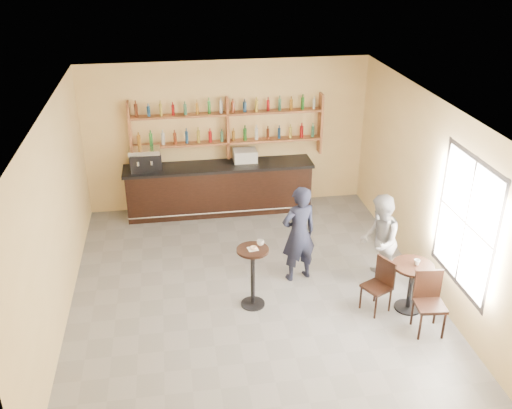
{
  "coord_description": "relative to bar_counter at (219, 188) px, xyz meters",
  "views": [
    {
      "loc": [
        -1.18,
        -8.0,
        5.59
      ],
      "look_at": [
        0.2,
        0.8,
        1.25
      ],
      "focal_mm": 40.0,
      "sensor_mm": 36.0,
      "label": 1
    }
  ],
  "objects": [
    {
      "name": "shelf_unit",
      "position": [
        0.23,
        0.22,
        1.27
      ],
      "size": [
        4.0,
        0.26,
        1.4
      ],
      "primitive_type": null,
      "color": "brown",
      "rests_on": "wall_back"
    },
    {
      "name": "chair_south",
      "position": [
        2.72,
        -4.61,
        -0.05
      ],
      "size": [
        0.46,
        0.46,
        0.98
      ],
      "primitive_type": null,
      "rotation": [
        0.0,
        0.0,
        -0.09
      ],
      "color": "black",
      "rests_on": "floor"
    },
    {
      "name": "cafe_table",
      "position": [
        2.67,
        -4.01,
        -0.13
      ],
      "size": [
        0.75,
        0.75,
        0.83
      ],
      "primitive_type": null,
      "rotation": [
        0.0,
        0.0,
        -0.16
      ],
      "color": "black",
      "rests_on": "floor"
    },
    {
      "name": "window_pane",
      "position": [
        3.22,
        -4.35,
        1.16
      ],
      "size": [
        0.0,
        2.0,
        2.0
      ],
      "primitive_type": "plane",
      "rotation": [
        1.57,
        0.0,
        -1.57
      ],
      "color": "white",
      "rests_on": "wall_right"
    },
    {
      "name": "pastry_case",
      "position": [
        0.56,
        0.0,
        0.69
      ],
      "size": [
        0.55,
        0.47,
        0.3
      ],
      "primitive_type": null,
      "rotation": [
        0.0,
        0.0,
        -0.14
      ],
      "color": "silver",
      "rests_on": "bar_counter"
    },
    {
      "name": "cup_pedestal",
      "position": [
        0.33,
        -3.42,
        0.56
      ],
      "size": [
        0.12,
        0.12,
        0.09
      ],
      "primitive_type": "imported",
      "rotation": [
        0.0,
        0.0,
        -0.1
      ],
      "color": "white",
      "rests_on": "pedestal_table"
    },
    {
      "name": "liquor_bottles",
      "position": [
        0.23,
        0.22,
        1.44
      ],
      "size": [
        3.68,
        0.1,
        1.0
      ],
      "primitive_type": null,
      "color": "#8C5919",
      "rests_on": "shelf_unit"
    },
    {
      "name": "man_main",
      "position": [
        1.09,
        -2.84,
        0.34
      ],
      "size": [
        0.73,
        0.58,
        1.76
      ],
      "primitive_type": "imported",
      "rotation": [
        0.0,
        0.0,
        3.41
      ],
      "color": "black",
      "rests_on": "floor"
    },
    {
      "name": "floor",
      "position": [
        0.23,
        -3.15,
        -0.54
      ],
      "size": [
        7.0,
        7.0,
        0.0
      ],
      "primitive_type": "plane",
      "color": "gray",
      "rests_on": "ground"
    },
    {
      "name": "bar_counter",
      "position": [
        0.0,
        0.0,
        0.0
      ],
      "size": [
        3.99,
        0.78,
        1.08
      ],
      "primitive_type": null,
      "color": "black",
      "rests_on": "floor"
    },
    {
      "name": "cup_cafe",
      "position": [
        2.72,
        -4.01,
        0.33
      ],
      "size": [
        0.11,
        0.11,
        0.09
      ],
      "primitive_type": "imported",
      "rotation": [
        0.0,
        0.0,
        0.2
      ],
      "color": "white",
      "rests_on": "cafe_table"
    },
    {
      "name": "espresso_machine",
      "position": [
        -1.51,
        0.0,
        0.77
      ],
      "size": [
        0.68,
        0.48,
        0.45
      ],
      "primitive_type": null,
      "rotation": [
        0.0,
        0.0,
        0.13
      ],
      "color": "black",
      "rests_on": "bar_counter"
    },
    {
      "name": "pedestal_table",
      "position": [
        0.19,
        -3.52,
        -0.01
      ],
      "size": [
        0.52,
        0.52,
        1.06
      ],
      "primitive_type": null,
      "rotation": [
        0.0,
        0.0,
        -0.01
      ],
      "color": "black",
      "rests_on": "floor"
    },
    {
      "name": "wall_back",
      "position": [
        0.23,
        0.35,
        1.06
      ],
      "size": [
        7.0,
        0.0,
        7.0
      ],
      "primitive_type": "plane",
      "rotation": [
        1.57,
        0.0,
        0.0
      ],
      "color": "#FAD48E",
      "rests_on": "floor"
    },
    {
      "name": "wall_front",
      "position": [
        0.23,
        -6.65,
        1.06
      ],
      "size": [
        7.0,
        0.0,
        7.0
      ],
      "primitive_type": "plane",
      "rotation": [
        -1.57,
        0.0,
        0.0
      ],
      "color": "#FAD48E",
      "rests_on": "floor"
    },
    {
      "name": "napkin",
      "position": [
        0.19,
        -3.52,
        0.52
      ],
      "size": [
        0.18,
        0.18,
        0.0
      ],
      "primitive_type": "cube",
      "rotation": [
        0.0,
        0.0,
        0.16
      ],
      "color": "white",
      "rests_on": "pedestal_table"
    },
    {
      "name": "window_frame",
      "position": [
        3.22,
        -4.35,
        1.16
      ],
      "size": [
        0.04,
        1.7,
        2.1
      ],
      "primitive_type": null,
      "color": "black",
      "rests_on": "wall_right"
    },
    {
      "name": "donut",
      "position": [
        0.2,
        -3.53,
        0.54
      ],
      "size": [
        0.14,
        0.14,
        0.04
      ],
      "primitive_type": "torus",
      "rotation": [
        0.0,
        0.0,
        -0.22
      ],
      "color": "#E99755",
      "rests_on": "napkin"
    },
    {
      "name": "ceiling",
      "position": [
        0.23,
        -3.15,
        2.66
      ],
      "size": [
        7.0,
        7.0,
        0.0
      ],
      "primitive_type": "plane",
      "rotation": [
        3.14,
        0.0,
        0.0
      ],
      "color": "white",
      "rests_on": "wall_back"
    },
    {
      "name": "chair_west",
      "position": [
        2.12,
        -3.96,
        -0.09
      ],
      "size": [
        0.52,
        0.52,
        0.89
      ],
      "primitive_type": null,
      "rotation": [
        0.0,
        0.0,
        -1.11
      ],
      "color": "black",
      "rests_on": "floor"
    },
    {
      "name": "wall_left",
      "position": [
        -2.77,
        -3.15,
        1.06
      ],
      "size": [
        0.0,
        7.0,
        7.0
      ],
      "primitive_type": "plane",
      "rotation": [
        1.57,
        0.0,
        1.57
      ],
      "color": "#FAD48E",
      "rests_on": "floor"
    },
    {
      "name": "patron_second",
      "position": [
        2.39,
        -3.21,
        0.29
      ],
      "size": [
        0.86,
        0.97,
        1.66
      ],
      "primitive_type": "imported",
      "rotation": [
        0.0,
        0.0,
        -1.92
      ],
      "color": "gray",
      "rests_on": "floor"
    },
    {
      "name": "wall_right",
      "position": [
        3.23,
        -3.15,
        1.06
      ],
      "size": [
        0.0,
        7.0,
        7.0
      ],
      "primitive_type": "plane",
      "rotation": [
        1.57,
        0.0,
        -1.57
      ],
      "color": "#FAD48E",
      "rests_on": "floor"
    }
  ]
}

